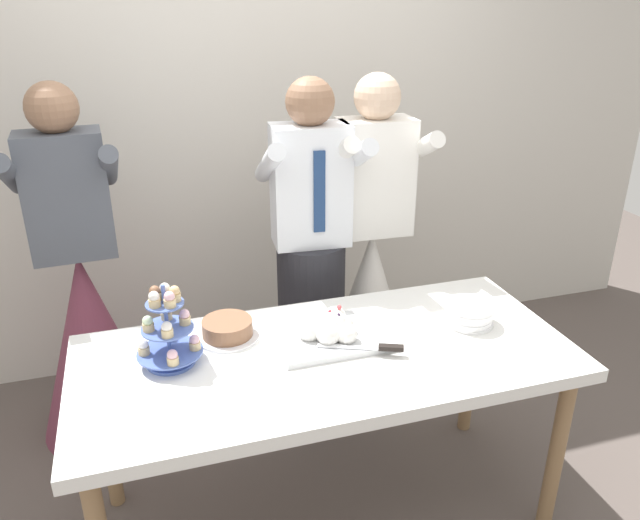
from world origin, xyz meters
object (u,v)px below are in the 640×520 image
(main_cake_tray, at_px, (331,330))
(dessert_table, at_px, (326,369))
(round_cake, at_px, (227,329))
(person_bride, at_px, (370,295))
(plate_stack, at_px, (469,313))
(person_guest, at_px, (88,322))
(person_groom, at_px, (311,276))
(cupcake_stand, at_px, (168,331))

(main_cake_tray, bearing_deg, dessert_table, -118.09)
(round_cake, relative_size, person_bride, 0.14)
(round_cake, bearing_deg, person_bride, 33.53)
(plate_stack, relative_size, person_bride, 0.12)
(round_cake, distance_m, person_guest, 0.88)
(round_cake, distance_m, person_groom, 0.68)
(cupcake_stand, height_order, plate_stack, cupcake_stand)
(main_cake_tray, bearing_deg, person_groom, 80.17)
(person_guest, bearing_deg, round_cake, -49.70)
(cupcake_stand, height_order, person_bride, person_bride)
(cupcake_stand, relative_size, person_bride, 0.18)
(plate_stack, bearing_deg, round_cake, 169.15)
(person_groom, relative_size, person_guest, 1.00)
(person_bride, height_order, person_guest, same)
(round_cake, bearing_deg, main_cake_tray, -20.15)
(cupcake_stand, relative_size, person_groom, 0.18)
(main_cake_tray, distance_m, person_groom, 0.63)
(round_cake, bearing_deg, cupcake_stand, -152.03)
(cupcake_stand, xyz_separation_m, main_cake_tray, (0.59, -0.02, -0.09))
(person_groom, relative_size, person_bride, 1.00)
(main_cake_tray, bearing_deg, plate_stack, -4.40)
(dessert_table, height_order, person_groom, person_groom)
(cupcake_stand, bearing_deg, person_bride, 32.38)
(dessert_table, relative_size, main_cake_tray, 4.24)
(round_cake, bearing_deg, person_guest, 130.30)
(plate_stack, distance_m, person_guest, 1.70)
(plate_stack, relative_size, round_cake, 0.80)
(dessert_table, height_order, person_guest, person_guest)
(round_cake, height_order, person_bride, person_bride)
(round_cake, bearing_deg, dessert_table, -33.37)
(main_cake_tray, height_order, round_cake, main_cake_tray)
(dessert_table, relative_size, plate_stack, 9.37)
(dessert_table, bearing_deg, person_bride, 57.58)
(plate_stack, bearing_deg, person_guest, 150.77)
(plate_stack, distance_m, person_bride, 0.75)
(cupcake_stand, distance_m, person_bride, 1.24)
(dessert_table, xyz_separation_m, person_bride, (0.47, 0.74, -0.12))
(dessert_table, distance_m, main_cake_tray, 0.15)
(cupcake_stand, bearing_deg, person_groom, 40.93)
(round_cake, xyz_separation_m, person_guest, (-0.55, 0.65, -0.23))
(plate_stack, bearing_deg, dessert_table, -176.57)
(dessert_table, height_order, plate_stack, plate_stack)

